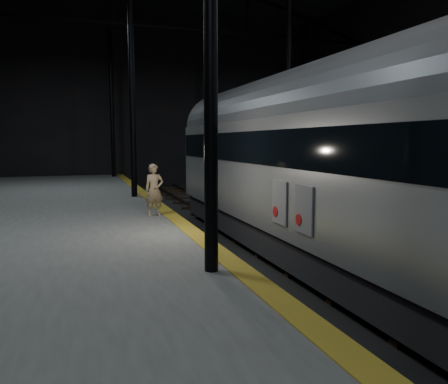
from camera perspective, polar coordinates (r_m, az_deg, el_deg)
name	(u,v)px	position (r m, az deg, el deg)	size (l,w,h in m)	color
ground	(292,254)	(13.73, 8.88, -8.07)	(44.00, 44.00, 0.00)	black
platform_left	(26,259)	(12.22, -24.49, -8.00)	(9.00, 43.80, 1.00)	#51514F
tactile_strip	(189,229)	(12.37, -4.58, -4.85)	(0.50, 43.80, 0.01)	olive
track	(292,252)	(13.71, 8.89, -7.79)	(2.40, 43.00, 0.24)	#3F3328
train	(338,159)	(11.24, 14.72, 4.16)	(3.03, 20.25, 5.41)	#AAADB2
woman	(154,190)	(14.58, -9.09, 0.25)	(0.63, 0.42, 1.73)	#A08562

